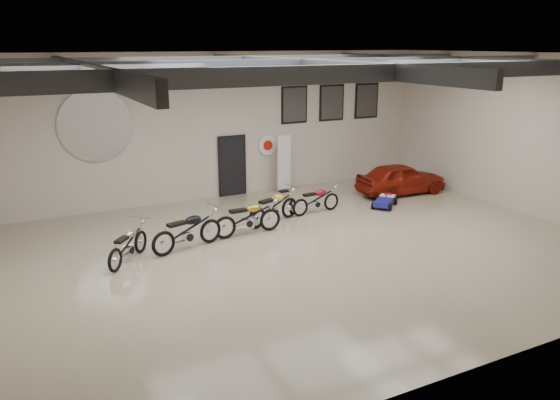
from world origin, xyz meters
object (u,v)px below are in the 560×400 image
banner_stand (284,165)px  go_kart (386,198)px  motorcycle_black (187,230)px  motorcycle_red (316,199)px  motorcycle_yellow (273,206)px  motorcycle_silver (128,244)px  vintage_car (401,178)px  motorcycle_gold (248,217)px

banner_stand → go_kart: (2.23, -3.12, -0.75)m
motorcycle_black → motorcycle_red: 4.81m
motorcycle_yellow → go_kart: bearing=-20.3°
motorcycle_silver → motorcycle_red: (6.24, 1.39, -0.02)m
motorcycle_yellow → vintage_car: 5.66m
motorcycle_black → vintage_car: bearing=-3.0°
motorcycle_gold → go_kart: (5.27, 0.54, -0.27)m
motorcycle_black → motorcycle_red: motorcycle_black is taller
banner_stand → vintage_car: size_ratio=0.61×
motorcycle_yellow → go_kart: motorcycle_yellow is taller
vintage_car → motorcycle_yellow: bearing=102.9°
motorcycle_silver → go_kart: bearing=-42.8°
motorcycle_black → motorcycle_yellow: motorcycle_black is taller
motorcycle_black → motorcycle_yellow: 3.14m
motorcycle_gold → motorcycle_yellow: (1.11, 0.62, -0.01)m
banner_stand → motorcycle_yellow: 3.64m
motorcycle_gold → motorcycle_red: bearing=15.4°
vintage_car → go_kart: bearing=128.4°
banner_stand → vintage_car: (3.66, -2.12, -0.44)m
motorcycle_gold → vintage_car: size_ratio=0.61×
motorcycle_black → motorcycle_yellow: (3.00, 0.95, -0.02)m
banner_stand → vintage_car: 4.25m
motorcycle_black → go_kart: motorcycle_black is taller
motorcycle_silver → vintage_car: bearing=-38.3°
motorcycle_gold → vintage_car: bearing=10.5°
motorcycle_silver → motorcycle_gold: motorcycle_gold is taller
motorcycle_gold → motorcycle_yellow: size_ratio=1.01×
motorcycle_black → motorcycle_gold: (1.88, 0.33, -0.01)m
motorcycle_silver → motorcycle_red: bearing=-37.1°
banner_stand → motorcycle_black: (-4.93, -4.00, -0.47)m
motorcycle_yellow → go_kart: (4.16, -0.08, -0.26)m
motorcycle_red → vintage_car: bearing=3.3°
go_kart → vintage_car: vintage_car is taller
motorcycle_gold → vintage_car: (6.70, 1.54, 0.04)m
motorcycle_red → motorcycle_silver: bearing=-173.5°
motorcycle_black → go_kart: (7.15, 0.88, -0.28)m
vintage_car → motorcycle_black: bearing=105.8°
motorcycle_red → motorcycle_yellow: bearing=-176.7°
motorcycle_silver → motorcycle_red: size_ratio=1.04×
banner_stand → motorcycle_silver: (-6.51, -4.17, -0.53)m
motorcycle_yellow → motorcycle_red: 1.68m
motorcycle_yellow → vintage_car: vintage_car is taller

